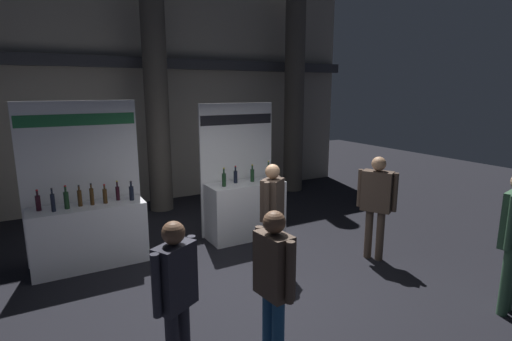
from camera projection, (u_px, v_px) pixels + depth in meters
ground_plane at (251, 291)px, 5.43m from camera, size 24.00×24.00×0.00m
hall_colonnade at (147, 79)px, 9.12m from camera, size 11.11×1.28×6.02m
exhibitor_booth_0 at (89, 227)px, 6.14m from camera, size 1.76×0.66×2.56m
exhibitor_booth_1 at (244, 204)px, 7.32m from camera, size 1.49×0.66×2.48m
visitor_0 at (272, 208)px, 5.88m from camera, size 0.43×0.41×1.65m
visitor_1 at (377, 198)px, 6.25m from camera, size 0.43×0.56×1.70m
visitor_2 at (274, 278)px, 3.75m from camera, size 0.27×0.55×1.64m
visitor_5 at (176, 290)px, 3.58m from camera, size 0.49×0.37×1.60m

